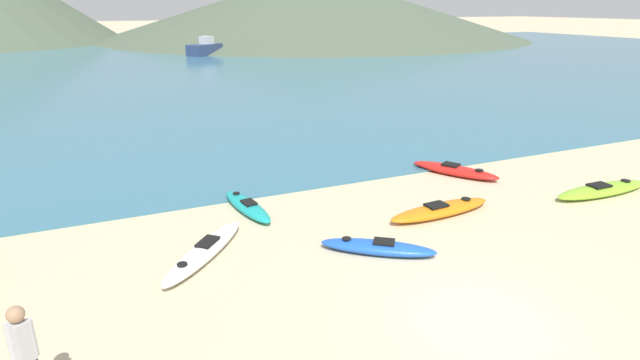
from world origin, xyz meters
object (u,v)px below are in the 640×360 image
(kayak_on_sand_5, at_px, (247,206))
(moored_boat_0, at_px, (205,49))
(kayak_on_sand_4, at_px, (455,170))
(person_near_foreground, at_px, (24,352))
(kayak_on_sand_6, at_px, (602,190))
(kayak_on_sand_3, at_px, (204,251))
(kayak_on_sand_2, at_px, (440,210))
(kayak_on_sand_0, at_px, (378,247))
(moored_boat_1, at_px, (356,39))

(kayak_on_sand_5, relative_size, moored_boat_0, 0.61)
(kayak_on_sand_4, bearing_deg, person_near_foreground, -153.53)
(kayak_on_sand_4, xyz_separation_m, kayak_on_sand_6, (2.88, -3.34, -0.01))
(kayak_on_sand_3, distance_m, kayak_on_sand_4, 9.25)
(kayak_on_sand_2, height_order, person_near_foreground, person_near_foreground)
(kayak_on_sand_0, xyz_separation_m, moored_boat_0, (6.32, 49.64, 0.64))
(kayak_on_sand_2, bearing_deg, moored_boat_1, 64.27)
(kayak_on_sand_4, bearing_deg, kayak_on_sand_5, -178.47)
(person_near_foreground, relative_size, moored_boat_1, 0.45)
(kayak_on_sand_2, distance_m, moored_boat_1, 60.47)
(kayak_on_sand_4, bearing_deg, moored_boat_1, 65.44)
(kayak_on_sand_2, xyz_separation_m, kayak_on_sand_3, (-6.37, 0.24, -0.02))
(kayak_on_sand_2, relative_size, kayak_on_sand_4, 1.11)
(kayak_on_sand_4, relative_size, moored_boat_1, 0.79)
(kayak_on_sand_2, height_order, kayak_on_sand_6, kayak_on_sand_2)
(kayak_on_sand_0, xyz_separation_m, kayak_on_sand_6, (8.12, 0.54, 0.01))
(kayak_on_sand_0, distance_m, kayak_on_sand_4, 6.52)
(kayak_on_sand_6, bearing_deg, moored_boat_0, 92.11)
(kayak_on_sand_4, relative_size, kayak_on_sand_6, 0.83)
(kayak_on_sand_3, xyz_separation_m, moored_boat_0, (10.01, 48.16, 0.65))
(moored_boat_0, bearing_deg, person_near_foreground, -104.23)
(kayak_on_sand_0, relative_size, moored_boat_1, 0.67)
(kayak_on_sand_0, distance_m, kayak_on_sand_2, 2.95)
(kayak_on_sand_3, height_order, moored_boat_0, moored_boat_0)
(kayak_on_sand_4, distance_m, moored_boat_0, 45.78)
(kayak_on_sand_0, distance_m, moored_boat_1, 62.77)
(kayak_on_sand_6, height_order, moored_boat_0, moored_boat_0)
(kayak_on_sand_2, xyz_separation_m, kayak_on_sand_5, (-4.73, 2.44, -0.02))
(moored_boat_0, distance_m, moored_boat_1, 23.42)
(kayak_on_sand_4, xyz_separation_m, kayak_on_sand_5, (-7.30, -0.20, -0.02))
(kayak_on_sand_6, distance_m, person_near_foreground, 15.19)
(kayak_on_sand_6, bearing_deg, person_near_foreground, -169.88)
(kayak_on_sand_2, bearing_deg, kayak_on_sand_6, -7.34)
(kayak_on_sand_4, distance_m, kayak_on_sand_6, 4.41)
(kayak_on_sand_2, distance_m, kayak_on_sand_6, 5.49)
(kayak_on_sand_2, bearing_deg, kayak_on_sand_0, -155.25)
(kayak_on_sand_4, relative_size, kayak_on_sand_5, 1.09)
(kayak_on_sand_4, xyz_separation_m, person_near_foreground, (-12.06, -6.00, 0.81))
(kayak_on_sand_3, height_order, kayak_on_sand_6, kayak_on_sand_6)
(kayak_on_sand_3, relative_size, kayak_on_sand_5, 1.07)
(person_near_foreground, xyz_separation_m, moored_boat_0, (13.13, 51.77, -0.18))
(kayak_on_sand_0, height_order, moored_boat_1, moored_boat_1)
(kayak_on_sand_4, height_order, moored_boat_1, moored_boat_1)
(person_near_foreground, bearing_deg, kayak_on_sand_5, 50.67)
(kayak_on_sand_2, distance_m, person_near_foreground, 10.11)
(kayak_on_sand_5, height_order, moored_boat_0, moored_boat_0)
(kayak_on_sand_0, bearing_deg, person_near_foreground, -162.64)
(kayak_on_sand_5, bearing_deg, kayak_on_sand_2, -27.29)
(kayak_on_sand_5, bearing_deg, kayak_on_sand_4, 1.53)
(moored_boat_0, xyz_separation_m, moored_boat_1, (22.62, 6.07, 0.07))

